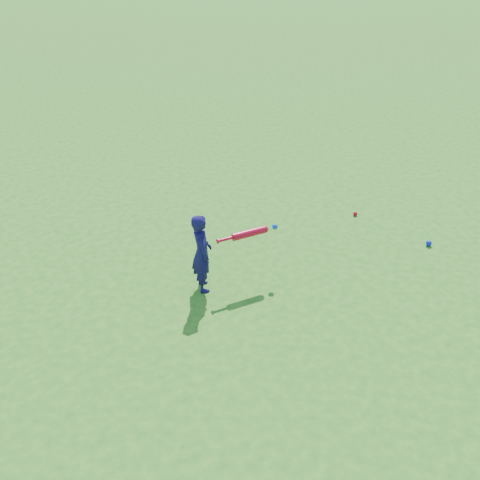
% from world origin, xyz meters
% --- Properties ---
extents(ground, '(80.00, 80.00, 0.00)m').
position_xyz_m(ground, '(0.00, 0.00, 0.00)').
color(ground, '#2F751B').
rests_on(ground, ground).
extents(child, '(0.31, 0.41, 1.00)m').
position_xyz_m(child, '(0.11, -0.15, 0.50)').
color(child, '#150F49').
rests_on(child, ground).
extents(ground_ball_red, '(0.06, 0.06, 0.06)m').
position_xyz_m(ground_ball_red, '(2.90, 0.44, 0.03)').
color(ground_ball_red, red).
rests_on(ground_ball_red, ground).
extents(ground_ball_blue, '(0.08, 0.08, 0.08)m').
position_xyz_m(ground_ball_blue, '(3.25, -0.72, 0.04)').
color(ground_ball_blue, '#0C1DD6').
rests_on(ground_ball_blue, ground).
extents(bat_swing, '(0.81, 0.10, 0.09)m').
position_xyz_m(bat_swing, '(0.74, -0.22, 0.64)').
color(bat_swing, red).
rests_on(bat_swing, ground).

